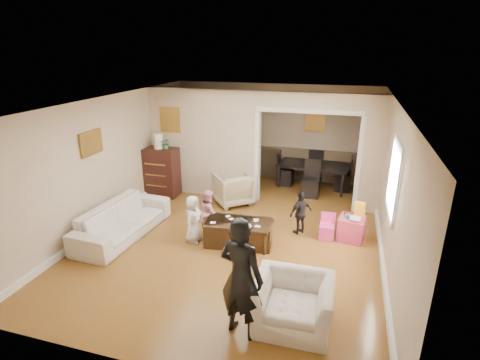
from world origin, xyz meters
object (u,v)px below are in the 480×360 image
(dresser, at_px, (161,172))
(child_toddler, at_px, (301,213))
(adult_person, at_px, (241,278))
(coffee_table, at_px, (239,233))
(table_lamp, at_px, (158,141))
(child_kneel_b, at_px, (209,211))
(sofa, at_px, (123,220))
(child_kneel_a, at_px, (193,219))
(armchair_front, at_px, (293,303))
(play_table, at_px, (351,228))
(coffee_cup, at_px, (243,221))
(cyan_cup, at_px, (347,216))
(dining_table, at_px, (313,176))
(armchair_back, at_px, (233,189))

(dresser, relative_size, child_toddler, 1.35)
(dresser, relative_size, adult_person, 0.72)
(coffee_table, bearing_deg, table_lamp, 144.42)
(table_lamp, height_order, adult_person, adult_person)
(child_kneel_b, bearing_deg, sofa, 84.17)
(child_toddler, bearing_deg, child_kneel_a, -21.77)
(armchair_front, xyz_separation_m, play_table, (0.72, 2.66, -0.11))
(child_kneel_b, bearing_deg, coffee_cup, -140.75)
(armchair_front, distance_m, cyan_cup, 2.69)
(cyan_cup, height_order, dining_table, dining_table)
(coffee_cup, relative_size, dining_table, 0.05)
(armchair_back, bearing_deg, child_toddler, 108.20)
(sofa, height_order, child_kneel_b, child_kneel_b)
(coffee_table, height_order, child_toddler, child_toddler)
(table_lamp, bearing_deg, dresser, 0.00)
(table_lamp, relative_size, adult_person, 0.22)
(armchair_back, height_order, coffee_table, armchair_back)
(play_table, bearing_deg, child_kneel_b, -170.06)
(sofa, distance_m, coffee_cup, 2.40)
(child_toddler, bearing_deg, armchair_back, -78.66)
(child_toddler, bearing_deg, armchair_front, 48.52)
(coffee_table, relative_size, adult_person, 0.74)
(coffee_table, distance_m, cyan_cup, 2.08)
(child_toddler, bearing_deg, sofa, -29.38)
(coffee_table, bearing_deg, dresser, 144.42)
(armchair_back, height_order, cyan_cup, armchair_back)
(armchair_back, height_order, adult_person, adult_person)
(armchair_front, bearing_deg, dresser, 135.25)
(armchair_front, height_order, play_table, armchair_front)
(table_lamp, distance_m, child_toddler, 3.88)
(child_toddler, bearing_deg, coffee_cup, -7.02)
(child_kneel_b, bearing_deg, armchair_back, -27.66)
(armchair_back, height_order, dresser, dresser)
(armchair_back, distance_m, armchair_front, 4.20)
(play_table, bearing_deg, armchair_front, -105.15)
(armchair_back, relative_size, armchair_front, 0.79)
(coffee_table, bearing_deg, armchair_front, -55.16)
(table_lamp, height_order, cyan_cup, table_lamp)
(armchair_front, bearing_deg, armchair_back, 117.43)
(cyan_cup, relative_size, child_kneel_b, 0.09)
(armchair_front, relative_size, cyan_cup, 12.84)
(child_kneel_b, relative_size, child_toddler, 1.00)
(coffee_table, relative_size, child_kneel_b, 1.38)
(dresser, height_order, child_kneel_a, dresser)
(cyan_cup, distance_m, child_toddler, 0.88)
(armchair_back, relative_size, coffee_cup, 8.27)
(table_lamp, xyz_separation_m, adult_person, (3.25, -4.05, -0.55))
(table_lamp, relative_size, cyan_cup, 4.50)
(table_lamp, bearing_deg, play_table, -12.89)
(dining_table, relative_size, child_toddler, 2.04)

